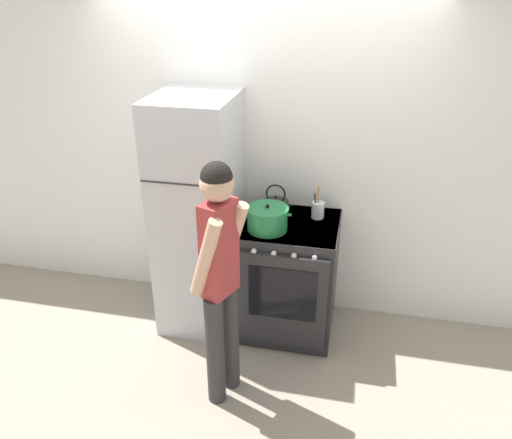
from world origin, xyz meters
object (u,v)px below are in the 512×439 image
Objects in this scene: refrigerator at (199,216)px; utensil_jar at (318,210)px; stove_range at (289,277)px; tea_kettle at (276,205)px; dutch_oven_pot at (267,219)px; person at (220,274)px.

utensil_jar is at bearing 9.77° from refrigerator.
refrigerator is at bearing 178.94° from stove_range.
refrigerator is 0.59m from tea_kettle.
refrigerator is 5.39× the size of dutch_oven_pot.
person is (-0.32, -0.79, 0.48)m from stove_range.
refrigerator reaches higher than tea_kettle.
refrigerator is 1.10× the size of person.
dutch_oven_pot is 1.34× the size of utensil_jar.
stove_range is 0.58m from utensil_jar.
tea_kettle is (0.01, 0.27, -0.02)m from dutch_oven_pot.
dutch_oven_pot is (-0.16, -0.11, 0.55)m from stove_range.
refrigerator is at bearing -170.23° from utensil_jar.
person is (-0.17, -0.95, -0.05)m from tea_kettle.
utensil_jar is (0.18, 0.17, 0.53)m from stove_range.
tea_kettle is at bearing 11.10° from person.
stove_range is at bearing -1.06° from refrigerator.
tea_kettle is 0.98× the size of utensil_jar.
person reaches higher than utensil_jar.
tea_kettle is at bearing 87.33° from dutch_oven_pot.
tea_kettle reaches higher than dutch_oven_pot.
refrigerator is 7.23× the size of utensil_jar.
dutch_oven_pot is at bearing -140.78° from utensil_jar.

